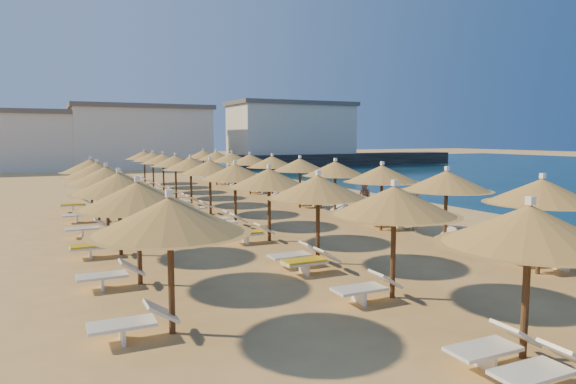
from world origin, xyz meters
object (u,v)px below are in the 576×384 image
parasol_row_east (316,167)px  beachgoer_b (364,198)px  jetty (351,159)px  beachgoer_c (319,193)px  parasol_row_west (222,170)px  beachgoer_a (415,209)px

parasol_row_east → beachgoer_b: parasol_row_east is taller
jetty → parasol_row_east: size_ratio=0.71×
beachgoer_c → parasol_row_east: bearing=-65.5°
parasol_row_east → parasol_row_west: 4.77m
parasol_row_west → beachgoer_a: parasol_row_west is taller
parasol_row_west → beachgoer_b: (6.61, -1.39, -1.41)m
parasol_row_east → beachgoer_c: (0.82, 1.26, -1.40)m
jetty → parasol_row_west: 45.38m
beachgoer_c → beachgoer_b: 2.84m
parasol_row_west → parasol_row_east: bearing=0.0°
jetty → beachgoer_b: size_ratio=19.31×
parasol_row_east → beachgoer_a: size_ratio=24.90×
parasol_row_east → parasol_row_west: bearing=180.0°
parasol_row_west → beachgoer_b: bearing=-11.9°
beachgoer_a → beachgoer_c: bearing=-179.0°
parasol_row_east → beachgoer_c: size_ratio=26.68×
jetty → beachgoer_c: size_ratio=19.00×
beachgoer_c → beachgoer_b: (1.02, -2.65, -0.01)m
beachgoer_c → beachgoer_b: beachgoer_c is taller
parasol_row_west → beachgoer_b: 6.90m
parasol_row_west → beachgoer_c: (5.59, 1.26, -1.40)m
beachgoer_c → jetty: bearing=112.9°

